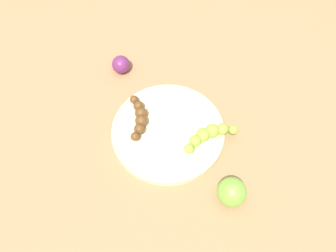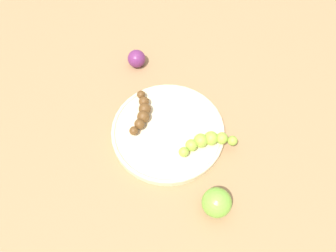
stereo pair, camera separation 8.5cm
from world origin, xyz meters
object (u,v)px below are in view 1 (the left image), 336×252
Objects in this scene: fruit_bowl at (168,131)px; plum_purple at (121,65)px; apple_green at (232,192)px; banana_overripe at (139,117)px; banana_green at (209,134)px.

plum_purple reaches higher than fruit_bowl.
fruit_bowl is 4.29× the size of apple_green.
apple_green reaches higher than fruit_bowl.
apple_green is (0.16, -0.25, -0.00)m from banana_overripe.
fruit_bowl is 5.61× the size of plum_purple.
banana_overripe is 0.20m from plum_purple.
plum_purple is 0.76× the size of apple_green.
banana_green is at bearing -20.69° from banana_overripe.
banana_green is 2.17× the size of apple_green.
plum_purple is at bearing 111.25° from apple_green.
banana_green is 0.18m from banana_overripe.
banana_green reaches higher than plum_purple.
banana_green is (0.09, -0.05, 0.02)m from fruit_bowl.
banana_green is at bearing -28.10° from fruit_bowl.
fruit_bowl is 1.98× the size of banana_green.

